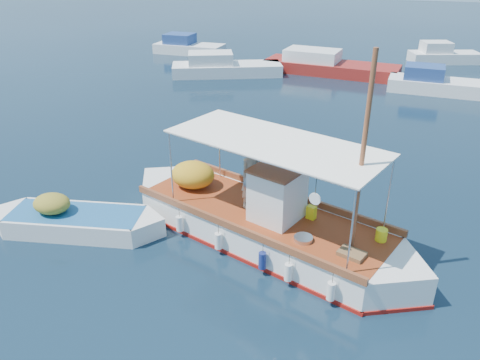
% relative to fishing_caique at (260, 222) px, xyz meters
% --- Properties ---
extents(ground, '(160.00, 160.00, 0.00)m').
position_rel_fishing_caique_xyz_m(ground, '(-0.06, 0.69, -0.56)').
color(ground, black).
rests_on(ground, ground).
extents(fishing_caique, '(9.80, 5.08, 6.31)m').
position_rel_fishing_caique_xyz_m(fishing_caique, '(0.00, 0.00, 0.00)').
color(fishing_caique, white).
rests_on(fishing_caique, ground).
extents(dinghy, '(5.62, 2.44, 1.40)m').
position_rel_fishing_caique_xyz_m(dinghy, '(-5.64, -1.47, -0.27)').
color(dinghy, white).
rests_on(dinghy, ground).
extents(bg_boat_nw, '(7.92, 5.26, 1.80)m').
position_rel_fishing_caique_xyz_m(bg_boat_nw, '(-8.44, 19.12, -0.07)').
color(bg_boat_nw, silver).
rests_on(bg_boat_nw, ground).
extents(bg_boat_n, '(9.63, 3.70, 1.80)m').
position_rel_fishing_caique_xyz_m(bg_boat_n, '(-1.64, 22.04, -0.07)').
color(bg_boat_n, maroon).
rests_on(bg_boat_n, ground).
extents(bg_boat_ne, '(5.84, 2.43, 1.80)m').
position_rel_fishing_caique_xyz_m(bg_boat_ne, '(5.48, 19.27, -0.07)').
color(bg_boat_ne, silver).
rests_on(bg_boat_ne, ground).
extents(bg_boat_far_w, '(5.84, 2.32, 1.80)m').
position_rel_fishing_caique_xyz_m(bg_boat_far_w, '(-14.09, 25.36, -0.07)').
color(bg_boat_far_w, silver).
rests_on(bg_boat_far_w, ground).
extents(bg_boat_far_n, '(5.60, 3.61, 1.80)m').
position_rel_fishing_caique_xyz_m(bg_boat_far_n, '(6.34, 28.55, -0.07)').
color(bg_boat_far_n, silver).
rests_on(bg_boat_far_n, ground).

